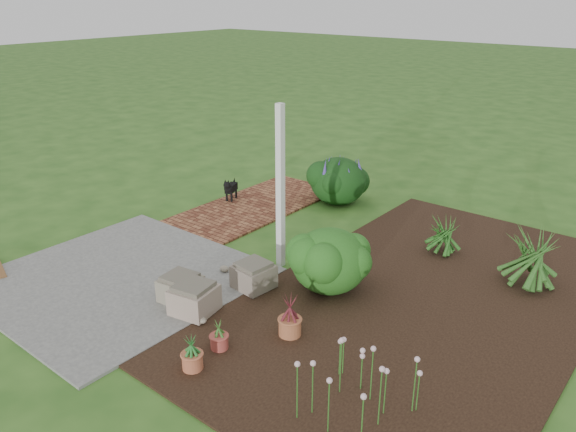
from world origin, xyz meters
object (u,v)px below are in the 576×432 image
Objects in this scene: stone_trough_near at (194,300)px; cream_ceramic_urn at (331,179)px; evergreen_shrub at (330,259)px; black_dog at (230,188)px.

cream_ceramic_urn is (-1.44, 5.16, 0.02)m from stone_trough_near.
cream_ceramic_urn is 4.31m from evergreen_shrub.
cream_ceramic_urn is 0.36× the size of evergreen_shrub.
black_dog is at bearing 128.01° from stone_trough_near.
evergreen_shrub is at bearing -55.45° from cream_ceramic_urn.
evergreen_shrub is at bearing 58.33° from stone_trough_near.
black_dog is at bearing -121.29° from cream_ceramic_urn.
evergreen_shrub reaches higher than black_dog.
evergreen_shrub is (3.58, -1.68, 0.19)m from black_dog.
stone_trough_near is 4.18m from black_dog.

